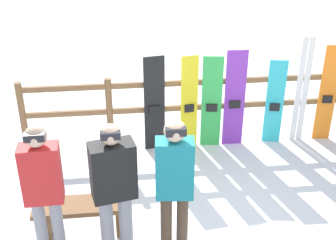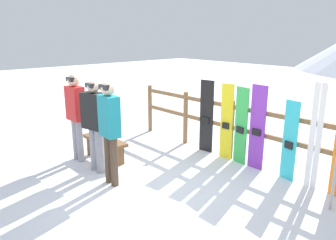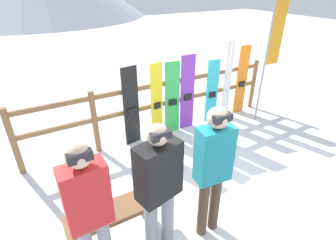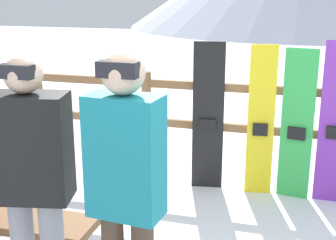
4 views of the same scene
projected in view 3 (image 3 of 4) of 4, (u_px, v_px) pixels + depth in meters
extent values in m
plane|color=white|center=(227.00, 197.00, 3.81)|extent=(40.00, 40.00, 0.00)
cylinder|color=brown|center=(13.00, 142.00, 4.02)|extent=(0.10, 0.10, 1.17)
cylinder|color=brown|center=(95.00, 123.00, 4.58)|extent=(0.10, 0.10, 1.17)
cylinder|color=brown|center=(159.00, 107.00, 5.13)|extent=(0.10, 0.10, 1.17)
cylinder|color=brown|center=(211.00, 95.00, 5.68)|extent=(0.10, 0.10, 1.17)
cylinder|color=brown|center=(253.00, 84.00, 6.23)|extent=(0.10, 0.10, 1.17)
cube|color=brown|center=(159.00, 104.00, 5.10)|extent=(5.07, 0.05, 0.08)
cube|color=brown|center=(159.00, 85.00, 4.91)|extent=(5.07, 0.05, 0.08)
cube|color=brown|center=(114.00, 211.00, 3.07)|extent=(1.12, 0.36, 0.06)
cube|color=brown|center=(81.00, 239.00, 2.99)|extent=(0.08, 0.29, 0.37)
cube|color=brown|center=(147.00, 211.00, 3.35)|extent=(0.08, 0.29, 0.37)
cylinder|color=#4C3828|center=(203.00, 208.00, 3.10)|extent=(0.12, 0.12, 0.83)
cylinder|color=#4C3828|center=(215.00, 202.00, 3.17)|extent=(0.12, 0.12, 0.83)
cube|color=teal|center=(214.00, 154.00, 2.78)|extent=(0.41, 0.25, 0.66)
sphere|color=#D8B293|center=(218.00, 118.00, 2.57)|extent=(0.22, 0.22, 0.22)
cube|color=black|center=(223.00, 118.00, 2.51)|extent=(0.20, 0.08, 0.08)
cube|color=red|center=(86.00, 196.00, 2.27)|extent=(0.40, 0.23, 0.65)
sphere|color=#D8B293|center=(78.00, 155.00, 2.07)|extent=(0.22, 0.22, 0.22)
cube|color=black|center=(80.00, 157.00, 2.00)|extent=(0.20, 0.08, 0.08)
cylinder|color=gray|center=(151.00, 225.00, 2.90)|extent=(0.15, 0.15, 0.80)
cylinder|color=gray|center=(167.00, 218.00, 2.99)|extent=(0.15, 0.15, 0.80)
cube|color=black|center=(158.00, 171.00, 2.60)|extent=(0.50, 0.34, 0.63)
sphere|color=#D8B293|center=(158.00, 135.00, 2.40)|extent=(0.22, 0.22, 0.22)
cube|color=black|center=(161.00, 135.00, 2.34)|extent=(0.20, 0.08, 0.08)
cube|color=black|center=(131.00, 107.00, 4.74)|extent=(0.31, 0.07, 1.51)
cube|color=black|center=(132.00, 111.00, 4.76)|extent=(0.17, 0.05, 0.12)
cube|color=yellow|center=(157.00, 101.00, 4.97)|extent=(0.26, 0.06, 1.49)
cube|color=black|center=(157.00, 106.00, 4.99)|extent=(0.15, 0.05, 0.12)
cube|color=green|center=(172.00, 98.00, 5.13)|extent=(0.30, 0.07, 1.47)
cube|color=black|center=(173.00, 102.00, 5.14)|extent=(0.17, 0.06, 0.12)
cube|color=purple|center=(187.00, 93.00, 5.26)|extent=(0.31, 0.03, 1.55)
cube|color=black|center=(188.00, 97.00, 5.28)|extent=(0.17, 0.03, 0.12)
cube|color=#2DBFCC|center=(212.00, 91.00, 5.58)|extent=(0.27, 0.07, 1.37)
cube|color=black|center=(212.00, 95.00, 5.59)|extent=(0.15, 0.06, 0.12)
cube|color=white|center=(226.00, 81.00, 5.66)|extent=(0.09, 0.02, 1.71)
cube|color=white|center=(229.00, 80.00, 5.70)|extent=(0.09, 0.02, 1.71)
cube|color=orange|center=(241.00, 80.00, 5.90)|extent=(0.27, 0.06, 1.57)
cube|color=black|center=(242.00, 84.00, 5.91)|extent=(0.15, 0.05, 0.12)
cylinder|color=#99999E|center=(267.00, 50.00, 5.22)|extent=(0.04, 0.04, 3.11)
cube|color=orange|center=(280.00, 16.00, 5.01)|extent=(0.36, 0.01, 1.88)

